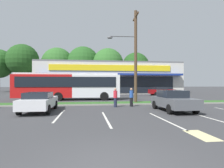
{
  "coord_description": "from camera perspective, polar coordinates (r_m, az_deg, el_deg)",
  "views": [
    {
      "loc": [
        -0.56,
        -4.37,
        1.96
      ],
      "look_at": [
        2.39,
        18.1,
        1.94
      ],
      "focal_mm": 30.32,
      "sensor_mm": 36.0,
      "label": 1
    }
  ],
  "objects": [
    {
      "name": "tree_right",
      "position": [
        49.52,
        7.15,
        5.36
      ],
      "size": [
        7.0,
        7.0,
        10.06
      ],
      "color": "#473323",
      "rests_on": "ground_plane"
    },
    {
      "name": "grass_median",
      "position": [
        18.47,
        -5.73,
        -5.86
      ],
      "size": [
        56.0,
        2.2,
        0.12
      ],
      "primitive_type": "cube",
      "color": "#2D5B23",
      "rests_on": "ground_plane"
    },
    {
      "name": "parking_stripe_2",
      "position": [
        10.75,
        15.6,
        -10.44
      ],
      "size": [
        0.12,
        4.8,
        0.01
      ],
      "primitive_type": "cube",
      "color": "silver",
      "rests_on": "ground_plane"
    },
    {
      "name": "lot_arrow",
      "position": [
        8.19,
        25.35,
        -13.78
      ],
      "size": [
        0.7,
        1.6,
        0.01
      ],
      "primitive_type": "cube",
      "color": "beige",
      "rests_on": "ground_plane"
    },
    {
      "name": "parking_stripe_0",
      "position": [
        12.38,
        -15.52,
        -9.05
      ],
      "size": [
        0.12,
        4.8,
        0.01
      ],
      "primitive_type": "cube",
      "color": "silver",
      "rests_on": "ground_plane"
    },
    {
      "name": "parking_stripe_3",
      "position": [
        12.9,
        25.44,
        -8.68
      ],
      "size": [
        0.12,
        4.8,
        0.01
      ],
      "primitive_type": "cube",
      "color": "silver",
      "rests_on": "ground_plane"
    },
    {
      "name": "car_2",
      "position": [
        30.02,
        -12.67,
        -2.13
      ],
      "size": [
        4.46,
        2.0,
        1.62
      ],
      "color": "navy",
      "rests_on": "ground_plane"
    },
    {
      "name": "curb_lip",
      "position": [
        17.26,
        -5.61,
        -6.27
      ],
      "size": [
        56.0,
        0.24,
        0.12
      ],
      "primitive_type": "cube",
      "color": "gray",
      "rests_on": "ground_plane"
    },
    {
      "name": "parking_stripe_1",
      "position": [
        10.81,
        -1.8,
        -10.38
      ],
      "size": [
        0.12,
        4.8,
        0.01
      ],
      "primitive_type": "cube",
      "color": "silver",
      "rests_on": "ground_plane"
    },
    {
      "name": "pedestrian_by_pole",
      "position": [
        15.93,
        1.02,
        -4.1
      ],
      "size": [
        0.32,
        0.32,
        1.61
      ],
      "rotation": [
        0.0,
        0.0,
        3.39
      ],
      "color": "#1E2338",
      "rests_on": "ground_plane"
    },
    {
      "name": "car_1",
      "position": [
        14.39,
        17.96,
        -4.72
      ],
      "size": [
        2.01,
        4.32,
        1.49
      ],
      "rotation": [
        0.0,
        0.0,
        -1.57
      ],
      "color": "#515459",
      "rests_on": "ground_plane"
    },
    {
      "name": "car_3",
      "position": [
        14.28,
        -21.12,
        -4.91
      ],
      "size": [
        1.98,
        4.55,
        1.37
      ],
      "rotation": [
        0.0,
        0.0,
        1.57
      ],
      "color": "silver",
      "rests_on": "ground_plane"
    },
    {
      "name": "tree_mid",
      "position": [
        49.82,
        -8.66,
        6.45
      ],
      "size": [
        8.19,
        8.19,
        11.62
      ],
      "color": "#473323",
      "rests_on": "ground_plane"
    },
    {
      "name": "tree_mid_right",
      "position": [
        47.89,
        -1.24,
        6.11
      ],
      "size": [
        7.79,
        7.79,
        10.92
      ],
      "color": "#473323",
      "rests_on": "ground_plane"
    },
    {
      "name": "utility_pole",
      "position": [
        19.34,
        6.7,
        9.09
      ],
      "size": [
        3.03,
        2.4,
        9.31
      ],
      "color": "#4C3826",
      "rests_on": "ground_plane"
    },
    {
      "name": "city_bus",
      "position": [
        23.57,
        -13.13,
        -0.42
      ],
      "size": [
        12.53,
        2.91,
        3.25
      ],
      "rotation": [
        0.0,
        0.0,
        -0.02
      ],
      "color": "#B71414",
      "rests_on": "ground_plane"
    },
    {
      "name": "tree_left",
      "position": [
        50.39,
        -25.34,
        6.58
      ],
      "size": [
        7.52,
        7.52,
        11.46
      ],
      "color": "#473323",
      "rests_on": "ground_plane"
    },
    {
      "name": "car_4",
      "position": [
        32.51,
        14.66,
        -2.09
      ],
      "size": [
        4.13,
        1.91,
        1.43
      ],
      "color": "maroon",
      "rests_on": "ground_plane"
    },
    {
      "name": "ground_plane",
      "position": [
        4.82,
        -0.14,
        -23.95
      ],
      "size": [
        240.0,
        240.0,
        0.0
      ],
      "primitive_type": "plane",
      "color": "#38383A"
    },
    {
      "name": "tree_mid_left",
      "position": [
        52.06,
        -16.13,
        6.0
      ],
      "size": [
        8.22,
        8.22,
        11.48
      ],
      "color": "#473323",
      "rests_on": "ground_plane"
    },
    {
      "name": "storefront_building",
      "position": [
        41.18,
        -1.19,
        1.69
      ],
      "size": [
        28.12,
        14.42,
        6.27
      ],
      "color": "beige",
      "rests_on": "ground_plane"
    },
    {
      "name": "pedestrian_near_bench",
      "position": [
        16.45,
        5.85,
        -3.99
      ],
      "size": [
        0.32,
        0.32,
        1.59
      ],
      "rotation": [
        0.0,
        0.0,
        1.38
      ],
      "color": "black",
      "rests_on": "ground_plane"
    }
  ]
}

